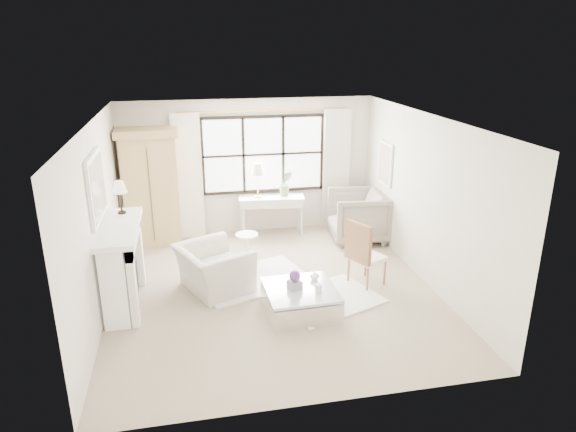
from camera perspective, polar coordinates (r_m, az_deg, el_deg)
The scene contains 32 objects.
floor at distance 8.26m, azimuth -1.69°, elevation -8.21°, with size 5.50×5.50×0.00m, color tan.
ceiling at distance 7.41m, azimuth -1.89°, elevation 10.66°, with size 5.50×5.50×0.00m, color silver.
wall_back at distance 10.35m, azimuth -4.40°, elevation 5.44°, with size 5.00×5.00×0.00m, color beige.
wall_front at distance 5.25m, azimuth 3.41°, elevation -8.64°, with size 5.00×5.00×0.00m, color silver.
wall_left at distance 7.74m, azimuth -20.35°, elevation -0.50°, with size 5.50×5.50×0.00m, color silver.
wall_right at distance 8.49m, azimuth 15.08°, elevation 1.75°, with size 5.50×5.50×0.00m, color beige.
window_pane at distance 10.31m, azimuth -2.75°, elevation 6.85°, with size 2.40×0.02×1.50m, color white.
window_frame at distance 10.30m, azimuth -2.74°, elevation 6.84°, with size 2.50×0.04×1.50m, color black, non-canonical shape.
curtain_rod at distance 10.10m, azimuth -2.78°, elevation 11.61°, with size 0.04×0.04×3.30m, color #B5853F.
curtain_left at distance 10.20m, azimuth -11.02°, elevation 4.28°, with size 0.55×0.10×2.47m, color white.
curtain_right at distance 10.64m, azimuth 5.38°, elevation 5.16°, with size 0.55×0.10×2.47m, color beige.
fireplace at distance 7.95m, azimuth -18.16°, elevation -5.17°, with size 0.58×1.66×1.26m.
mirror_frame at distance 7.59m, azimuth -20.55°, elevation 3.00°, with size 0.05×1.15×0.95m, color white.
mirror_glass at distance 7.59m, azimuth -20.33°, elevation 3.01°, with size 0.02×1.00×0.80m, color silver.
art_frame at distance 9.92m, azimuth 10.74°, elevation 5.75°, with size 0.04×0.62×0.82m, color white.
art_canvas at distance 9.91m, azimuth 10.64°, elevation 5.74°, with size 0.01×0.52×0.72m, color #B7A38E.
mantel_lamp at distance 8.13m, azimuth -18.24°, elevation 2.92°, with size 0.22×0.22×0.51m.
armoire at distance 10.05m, azimuth -14.98°, elevation 3.19°, with size 1.14×0.73×2.24m.
console_table at distance 10.38m, azimuth -1.83°, elevation 0.06°, with size 1.34×0.60×0.80m.
console_lamp at distance 10.08m, azimuth -3.40°, elevation 5.13°, with size 0.28×0.28×0.69m.
orchid_plant at distance 10.24m, azimuth -0.26°, elevation 3.67°, with size 0.28×0.23×0.52m, color #637C52.
side_table at distance 9.20m, azimuth -4.58°, elevation -3.03°, with size 0.40×0.40×0.51m.
rug_left at distance 8.57m, azimuth -3.94°, elevation -7.04°, with size 1.77×1.25×0.03m, color white.
rug_right at distance 7.97m, azimuth 4.48°, elevation -9.21°, with size 1.49×1.12×0.03m, color white.
club_armchair at distance 8.20m, azimuth -8.27°, elevation -5.82°, with size 1.11×0.97×0.72m, color beige.
wingback_chair at distance 10.17m, azimuth 7.76°, elevation 0.02°, with size 1.05×1.08×0.98m, color gray.
french_chair at distance 8.40m, azimuth 8.63°, elevation -5.57°, with size 0.65×0.65×1.08m.
coffee_table at distance 7.56m, azimuth 1.39°, elevation -9.38°, with size 1.03×1.03×0.38m.
planter_box at distance 7.43m, azimuth 0.75°, elevation -7.66°, with size 0.17×0.17×0.13m, color gray.
planter_flowers at distance 7.36m, azimuth 0.75°, elevation -6.66°, with size 0.16×0.16×0.16m, color #63317C.
pillar_candle at distance 7.36m, azimuth 3.42°, elevation -7.99°, with size 0.10×0.10×0.12m, color white.
coffee_vase at distance 7.70m, azimuth 2.97°, elevation -6.61°, with size 0.14×0.14×0.14m, color white.
Camera 1 is at (-1.23, -7.23, 3.80)m, focal length 32.00 mm.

